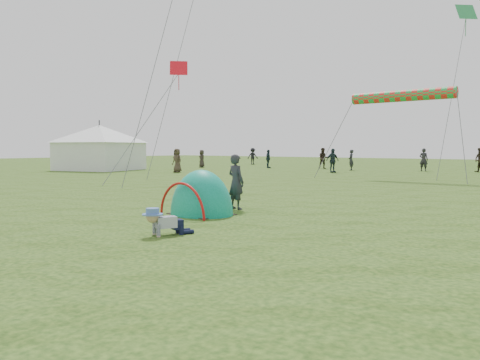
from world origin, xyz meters
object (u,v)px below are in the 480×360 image
Objects in this scene: crawling_toddler at (163,221)px; popup_tent at (202,214)px; standing_adult at (236,182)px; event_marquee at (100,146)px.

popup_tent is at bearing 142.36° from crawling_toddler.
event_marquee reaches higher than standing_adult.
standing_adult is at bearing 132.77° from crawling_toddler.
popup_tent is 1.51× the size of standing_adult.
crawling_toddler is 4.33m from standing_adult.
standing_adult is at bearing 93.08° from popup_tent.
standing_adult is (-1.42, 4.06, 0.51)m from crawling_toddler.
event_marquee is at bearing 156.55° from popup_tent.
event_marquee is (-24.95, 15.53, 1.62)m from crawling_toddler.
event_marquee is at bearing -16.99° from standing_adult.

